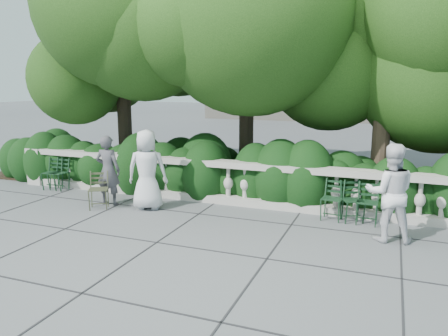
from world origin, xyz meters
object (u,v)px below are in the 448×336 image
(chair_d, at_px, (354,224))
(person_casual_man, at_px, (390,193))
(chair_a, at_px, (50,191))
(person_businessman, at_px, (147,170))
(chair_b, at_px, (56,191))
(chair_e, at_px, (329,222))
(chair_weathered, at_px, (98,211))
(person_woman_grey, at_px, (108,170))
(chair_f, at_px, (365,226))

(chair_d, xyz_separation_m, person_casual_man, (0.62, -0.73, 0.87))
(chair_a, relative_size, person_businessman, 0.48)
(chair_b, relative_size, person_casual_man, 0.48)
(chair_e, relative_size, chair_weathered, 1.00)
(chair_a, xyz_separation_m, person_casual_man, (8.19, -0.66, 0.87))
(chair_a, xyz_separation_m, chair_b, (0.16, 0.03, 0.00))
(person_businessman, bearing_deg, chair_weathered, 11.38)
(chair_a, distance_m, person_businessman, 3.37)
(chair_d, relative_size, person_woman_grey, 0.53)
(chair_a, bearing_deg, chair_d, -7.16)
(chair_d, bearing_deg, person_woman_grey, 160.23)
(chair_b, bearing_deg, chair_f, 1.59)
(chair_d, relative_size, person_businessman, 0.48)
(person_businessman, bearing_deg, person_casual_man, 159.73)
(person_businessman, bearing_deg, chair_e, 169.07)
(chair_a, bearing_deg, person_businessman, -16.23)
(chair_a, xyz_separation_m, person_woman_grey, (2.20, -0.50, 0.80))
(chair_a, height_order, chair_b, same)
(chair_a, relative_size, chair_b, 1.00)
(chair_weathered, xyz_separation_m, person_casual_man, (5.92, 0.36, 0.87))
(chair_b, bearing_deg, person_casual_man, -3.01)
(chair_a, relative_size, person_casual_man, 0.48)
(chair_d, height_order, person_woman_grey, person_woman_grey)
(chair_f, bearing_deg, person_casual_man, -57.79)
(chair_a, height_order, chair_weathered, same)
(chair_f, xyz_separation_m, person_casual_man, (0.40, -0.65, 0.87))
(person_woman_grey, bearing_deg, chair_weathered, 92.40)
(chair_weathered, bearing_deg, chair_e, -16.39)
(chair_weathered, distance_m, person_casual_man, 5.99)
(person_businessman, height_order, person_casual_man, person_businessman)
(chair_f, bearing_deg, person_woman_grey, -174.17)
(chair_a, distance_m, chair_b, 0.16)
(chair_a, height_order, chair_d, same)
(chair_f, distance_m, person_businessman, 4.69)
(chair_d, distance_m, person_businessman, 4.48)
(chair_a, relative_size, person_woman_grey, 0.53)
(chair_e, height_order, person_businessman, person_businessman)
(chair_b, distance_m, person_businessman, 3.22)
(person_businessman, bearing_deg, person_woman_grey, -17.13)
(chair_e, bearing_deg, person_businessman, -166.20)
(chair_f, relative_size, person_woman_grey, 0.53)
(chair_e, distance_m, person_casual_man, 1.55)
(chair_d, distance_m, chair_f, 0.23)
(chair_b, xyz_separation_m, person_businessman, (3.05, -0.51, 0.88))
(chair_weathered, distance_m, person_businessman, 1.40)
(person_woman_grey, relative_size, person_casual_man, 0.92)
(chair_weathered, relative_size, person_woman_grey, 0.53)
(chair_f, bearing_deg, chair_e, 178.60)
(chair_b, relative_size, chair_weathered, 1.00)
(person_woman_grey, xyz_separation_m, person_casual_man, (5.99, -0.16, 0.07))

